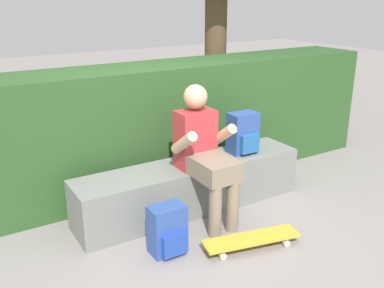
{
  "coord_description": "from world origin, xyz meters",
  "views": [
    {
      "loc": [
        -1.93,
        -2.89,
        1.95
      ],
      "look_at": [
        0.06,
        0.36,
        0.61
      ],
      "focal_mm": 40.4,
      "sensor_mm": 36.0,
      "label": 1
    }
  ],
  "objects_px": {
    "person_skater": "(204,150)",
    "skateboard_near_person": "(251,239)",
    "bench_main": "(191,186)",
    "backpack_on_ground": "(168,230)",
    "backpack_on_bench": "(243,134)"
  },
  "relations": [
    {
      "from": "bench_main",
      "to": "person_skater",
      "type": "bearing_deg",
      "value": -90.08
    },
    {
      "from": "person_skater",
      "to": "skateboard_near_person",
      "type": "bearing_deg",
      "value": -84.47
    },
    {
      "from": "skateboard_near_person",
      "to": "bench_main",
      "type": "bearing_deg",
      "value": 94.08
    },
    {
      "from": "bench_main",
      "to": "backpack_on_bench",
      "type": "height_order",
      "value": "backpack_on_bench"
    },
    {
      "from": "person_skater",
      "to": "skateboard_near_person",
      "type": "xyz_separation_m",
      "value": [
        0.06,
        -0.62,
        -0.58
      ]
    },
    {
      "from": "bench_main",
      "to": "backpack_on_ground",
      "type": "height_order",
      "value": "bench_main"
    },
    {
      "from": "person_skater",
      "to": "backpack_on_ground",
      "type": "distance_m",
      "value": 0.78
    },
    {
      "from": "bench_main",
      "to": "backpack_on_ground",
      "type": "bearing_deg",
      "value": -135.3
    },
    {
      "from": "bench_main",
      "to": "backpack_on_ground",
      "type": "xyz_separation_m",
      "value": [
        -0.54,
        -0.54,
        -0.04
      ]
    },
    {
      "from": "person_skater",
      "to": "backpack_on_ground",
      "type": "bearing_deg",
      "value": -149.35
    },
    {
      "from": "person_skater",
      "to": "skateboard_near_person",
      "type": "height_order",
      "value": "person_skater"
    },
    {
      "from": "person_skater",
      "to": "skateboard_near_person",
      "type": "relative_size",
      "value": 1.47
    },
    {
      "from": "person_skater",
      "to": "backpack_on_ground",
      "type": "relative_size",
      "value": 3.02
    },
    {
      "from": "bench_main",
      "to": "skateboard_near_person",
      "type": "bearing_deg",
      "value": -85.92
    },
    {
      "from": "backpack_on_ground",
      "to": "person_skater",
      "type": "bearing_deg",
      "value": 30.65
    }
  ]
}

